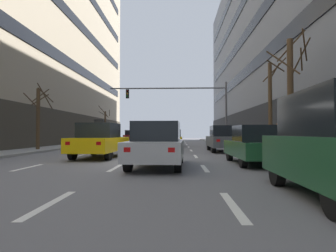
% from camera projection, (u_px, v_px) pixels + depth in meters
% --- Properties ---
extents(ground_plane, '(120.00, 120.00, 0.00)m').
position_uv_depth(ground_plane, '(130.00, 160.00, 12.81)').
color(ground_plane, slate).
extents(sidewalk_right, '(2.71, 80.00, 0.14)m').
position_uv_depth(sidewalk_right, '(298.00, 159.00, 12.52)').
color(sidewalk_right, gray).
rests_on(sidewalk_right, ground).
extents(lane_stripe_l1_s3, '(0.16, 2.00, 0.01)m').
position_uv_depth(lane_stripe_l1_s3, '(28.00, 167.00, 9.93)').
color(lane_stripe_l1_s3, silver).
rests_on(lane_stripe_l1_s3, ground).
extents(lane_stripe_l1_s4, '(0.16, 2.00, 0.01)m').
position_uv_depth(lane_stripe_l1_s4, '(78.00, 156.00, 14.92)').
color(lane_stripe_l1_s4, silver).
rests_on(lane_stripe_l1_s4, ground).
extents(lane_stripe_l1_s5, '(0.16, 2.00, 0.01)m').
position_uv_depth(lane_stripe_l1_s5, '(103.00, 150.00, 19.92)').
color(lane_stripe_l1_s5, silver).
rests_on(lane_stripe_l1_s5, ground).
extents(lane_stripe_l1_s6, '(0.16, 2.00, 0.01)m').
position_uv_depth(lane_stripe_l1_s6, '(118.00, 147.00, 24.91)').
color(lane_stripe_l1_s6, silver).
rests_on(lane_stripe_l1_s6, ground).
extents(lane_stripe_l1_s7, '(0.16, 2.00, 0.01)m').
position_uv_depth(lane_stripe_l1_s7, '(128.00, 145.00, 29.91)').
color(lane_stripe_l1_s7, silver).
rests_on(lane_stripe_l1_s7, ground).
extents(lane_stripe_l1_s8, '(0.16, 2.00, 0.01)m').
position_uv_depth(lane_stripe_l1_s8, '(135.00, 143.00, 34.90)').
color(lane_stripe_l1_s8, silver).
rests_on(lane_stripe_l1_s8, ground).
extents(lane_stripe_l1_s9, '(0.16, 2.00, 0.01)m').
position_uv_depth(lane_stripe_l1_s9, '(141.00, 142.00, 39.90)').
color(lane_stripe_l1_s9, silver).
rests_on(lane_stripe_l1_s9, ground).
extents(lane_stripe_l1_s10, '(0.16, 2.00, 0.01)m').
position_uv_depth(lane_stripe_l1_s10, '(145.00, 141.00, 44.89)').
color(lane_stripe_l1_s10, silver).
rests_on(lane_stripe_l1_s10, ground).
extents(lane_stripe_l2_s2, '(0.16, 2.00, 0.01)m').
position_uv_depth(lane_stripe_l2_s2, '(50.00, 204.00, 4.81)').
color(lane_stripe_l2_s2, silver).
rests_on(lane_stripe_l2_s2, ground).
extents(lane_stripe_l2_s3, '(0.16, 2.00, 0.01)m').
position_uv_depth(lane_stripe_l2_s3, '(115.00, 168.00, 9.81)').
color(lane_stripe_l2_s3, silver).
rests_on(lane_stripe_l2_s3, ground).
extents(lane_stripe_l2_s4, '(0.16, 2.00, 0.01)m').
position_uv_depth(lane_stripe_l2_s4, '(136.00, 156.00, 14.80)').
color(lane_stripe_l2_s4, silver).
rests_on(lane_stripe_l2_s4, ground).
extents(lane_stripe_l2_s5, '(0.16, 2.00, 0.01)m').
position_uv_depth(lane_stripe_l2_s5, '(147.00, 150.00, 19.80)').
color(lane_stripe_l2_s5, silver).
rests_on(lane_stripe_l2_s5, ground).
extents(lane_stripe_l2_s6, '(0.16, 2.00, 0.01)m').
position_uv_depth(lane_stripe_l2_s6, '(153.00, 147.00, 24.79)').
color(lane_stripe_l2_s6, silver).
rests_on(lane_stripe_l2_s6, ground).
extents(lane_stripe_l2_s7, '(0.16, 2.00, 0.01)m').
position_uv_depth(lane_stripe_l2_s7, '(157.00, 145.00, 29.79)').
color(lane_stripe_l2_s7, silver).
rests_on(lane_stripe_l2_s7, ground).
extents(lane_stripe_l2_s8, '(0.16, 2.00, 0.01)m').
position_uv_depth(lane_stripe_l2_s8, '(160.00, 143.00, 34.78)').
color(lane_stripe_l2_s8, silver).
rests_on(lane_stripe_l2_s8, ground).
extents(lane_stripe_l2_s9, '(0.16, 2.00, 0.01)m').
position_uv_depth(lane_stripe_l2_s9, '(163.00, 142.00, 39.78)').
color(lane_stripe_l2_s9, silver).
rests_on(lane_stripe_l2_s9, ground).
extents(lane_stripe_l2_s10, '(0.16, 2.00, 0.01)m').
position_uv_depth(lane_stripe_l2_s10, '(164.00, 141.00, 44.77)').
color(lane_stripe_l2_s10, silver).
rests_on(lane_stripe_l2_s10, ground).
extents(lane_stripe_l3_s2, '(0.16, 2.00, 0.01)m').
position_uv_depth(lane_stripe_l3_s2, '(233.00, 206.00, 4.70)').
color(lane_stripe_l3_s2, silver).
rests_on(lane_stripe_l3_s2, ground).
extents(lane_stripe_l3_s3, '(0.16, 2.00, 0.01)m').
position_uv_depth(lane_stripe_l3_s3, '(205.00, 168.00, 9.69)').
color(lane_stripe_l3_s3, silver).
rests_on(lane_stripe_l3_s3, ground).
extents(lane_stripe_l3_s4, '(0.16, 2.00, 0.01)m').
position_uv_depth(lane_stripe_l3_s4, '(196.00, 156.00, 14.69)').
color(lane_stripe_l3_s4, silver).
rests_on(lane_stripe_l3_s4, ground).
extents(lane_stripe_l3_s5, '(0.16, 2.00, 0.01)m').
position_uv_depth(lane_stripe_l3_s5, '(191.00, 150.00, 19.68)').
color(lane_stripe_l3_s5, silver).
rests_on(lane_stripe_l3_s5, ground).
extents(lane_stripe_l3_s6, '(0.16, 2.00, 0.01)m').
position_uv_depth(lane_stripe_l3_s6, '(189.00, 147.00, 24.68)').
color(lane_stripe_l3_s6, silver).
rests_on(lane_stripe_l3_s6, ground).
extents(lane_stripe_l3_s7, '(0.16, 2.00, 0.01)m').
position_uv_depth(lane_stripe_l3_s7, '(187.00, 145.00, 29.67)').
color(lane_stripe_l3_s7, silver).
rests_on(lane_stripe_l3_s7, ground).
extents(lane_stripe_l3_s8, '(0.16, 2.00, 0.01)m').
position_uv_depth(lane_stripe_l3_s8, '(186.00, 143.00, 34.67)').
color(lane_stripe_l3_s8, silver).
rests_on(lane_stripe_l3_s8, ground).
extents(lane_stripe_l3_s9, '(0.16, 2.00, 0.01)m').
position_uv_depth(lane_stripe_l3_s9, '(185.00, 142.00, 39.66)').
color(lane_stripe_l3_s9, silver).
rests_on(lane_stripe_l3_s9, ground).
extents(lane_stripe_l3_s10, '(0.16, 2.00, 0.01)m').
position_uv_depth(lane_stripe_l3_s10, '(184.00, 141.00, 44.66)').
color(lane_stripe_l3_s10, silver).
rests_on(lane_stripe_l3_s10, ground).
extents(car_driving_0, '(2.00, 4.47, 1.65)m').
position_uv_depth(car_driving_0, '(157.00, 145.00, 10.05)').
color(car_driving_0, black).
rests_on(car_driving_0, ground).
extents(car_driving_1, '(1.84, 4.37, 1.64)m').
position_uv_depth(car_driving_1, '(107.00, 138.00, 27.28)').
color(car_driving_1, black).
rests_on(car_driving_1, ground).
extents(car_driving_2, '(2.07, 4.60, 1.70)m').
position_uv_depth(car_driving_2, '(173.00, 136.00, 39.94)').
color(car_driving_2, black).
rests_on(car_driving_2, ground).
extents(taxi_driving_3, '(2.13, 4.73, 1.94)m').
position_uv_depth(taxi_driving_3, '(100.00, 141.00, 14.01)').
color(taxi_driving_3, black).
rests_on(taxi_driving_3, ground).
extents(car_driving_4, '(2.05, 4.56, 1.68)m').
position_uv_depth(car_driving_4, '(131.00, 136.00, 40.95)').
color(car_driving_4, black).
rests_on(car_driving_4, ground).
extents(taxi_driving_5, '(1.88, 4.27, 1.76)m').
position_uv_depth(taxi_driving_5, '(172.00, 138.00, 25.44)').
color(taxi_driving_5, black).
rests_on(taxi_driving_5, ground).
extents(car_parked_1, '(1.76, 4.16, 1.55)m').
position_uv_depth(car_parked_1, '(255.00, 145.00, 11.01)').
color(car_parked_1, black).
rests_on(car_parked_1, ground).
extents(car_parked_2, '(1.97, 4.66, 1.74)m').
position_uv_depth(car_parked_2, '(224.00, 139.00, 18.50)').
color(car_parked_2, black).
rests_on(car_parked_2, ground).
extents(traffic_signal_0, '(11.09, 0.35, 5.94)m').
position_uv_depth(traffic_signal_0, '(187.00, 101.00, 25.94)').
color(traffic_signal_0, '#4C4C51').
rests_on(traffic_signal_0, sidewalk_right).
extents(street_tree_0, '(2.00, 1.98, 6.03)m').
position_uv_depth(street_tree_0, '(291.00, 94.00, 12.71)').
color(street_tree_0, '#4C3823').
rests_on(street_tree_0, sidewalk_right).
extents(street_tree_1, '(1.39, 1.69, 5.44)m').
position_uv_depth(street_tree_1, '(271.00, 105.00, 15.52)').
color(street_tree_1, '#4C3823').
rests_on(street_tree_1, sidewalk_right).
extents(street_tree_2, '(1.77, 1.63, 4.46)m').
position_uv_depth(street_tree_2, '(38.00, 116.00, 19.02)').
color(street_tree_2, '#4C3823').
rests_on(street_tree_2, sidewalk_left).
extents(street_tree_3, '(1.45, 1.45, 4.75)m').
position_uv_depth(street_tree_3, '(105.00, 125.00, 36.48)').
color(street_tree_3, '#4C3823').
rests_on(street_tree_3, sidewalk_left).
extents(pedestrian_0, '(0.53, 0.23, 1.73)m').
position_uv_depth(pedestrian_0, '(278.00, 135.00, 17.34)').
color(pedestrian_0, '#383D59').
rests_on(pedestrian_0, sidewalk_right).
extents(pedestrian_1, '(0.35, 0.46, 1.51)m').
position_uv_depth(pedestrian_1, '(251.00, 136.00, 20.00)').
color(pedestrian_1, brown).
rests_on(pedestrian_1, sidewalk_right).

